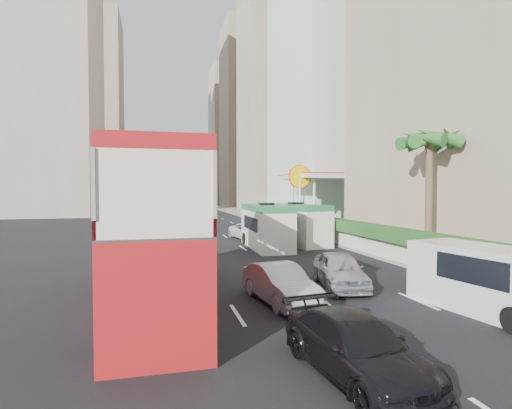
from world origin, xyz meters
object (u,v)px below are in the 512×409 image
object	(u,v)px
car_silver_lane_b	(340,287)
panel_van_far	(274,222)
van_asset	(249,239)
panel_van_near	(493,281)
car_silver_lane_a	(280,303)
car_black	(356,376)
shell_station	(321,202)
double_decker_bus	(157,229)
minibus_near	(266,227)
minibus_far	(296,224)
palm_tree	(429,200)

from	to	relation	value
car_silver_lane_b	panel_van_far	distance (m)	19.85
van_asset	panel_van_near	world-z (taller)	panel_van_near
panel_van_far	car_silver_lane_a	bearing A→B (deg)	-114.14
car_black	shell_station	bearing A→B (deg)	61.34
double_decker_bus	car_silver_lane_a	xyz separation A→B (m)	(4.09, -1.01, -2.53)
panel_van_near	shell_station	world-z (taller)	shell_station
van_asset	panel_van_near	xyz separation A→B (m)	(3.09, -20.57, 1.03)
car_silver_lane_a	minibus_near	distance (m)	13.13
minibus_near	shell_station	xyz separation A→B (m)	(8.86, 11.31, 1.31)
double_decker_bus	car_black	world-z (taller)	double_decker_bus
car_silver_lane_a	shell_station	xyz separation A→B (m)	(11.91, 24.01, 2.75)
van_asset	shell_station	distance (m)	11.19
car_silver_lane_b	shell_station	bearing A→B (deg)	80.08
minibus_far	van_asset	bearing A→B (deg)	117.28
car_black	minibus_far	distance (m)	20.72
palm_tree	panel_van_far	bearing A→B (deg)	102.68
car_silver_lane_b	van_asset	bearing A→B (deg)	101.63
car_silver_lane_a	shell_station	size ratio (longest dim) A/B	0.50
minibus_near	minibus_far	bearing A→B (deg)	32.35
car_silver_lane_b	shell_station	world-z (taller)	shell_station
car_silver_lane_a	minibus_far	xyz separation A→B (m)	(5.71, 14.28, 1.43)
minibus_near	panel_van_near	xyz separation A→B (m)	(3.06, -15.46, -0.41)
minibus_far	panel_van_near	bearing A→B (deg)	-98.94
car_black	shell_station	distance (m)	32.02
car_silver_lane_b	shell_station	distance (m)	24.36
minibus_near	car_black	bearing A→B (deg)	-98.25
minibus_near	panel_van_far	world-z (taller)	minibus_near
car_silver_lane_b	minibus_far	bearing A→B (deg)	89.65
van_asset	panel_van_near	distance (m)	20.83
car_silver_lane_b	panel_van_near	distance (m)	5.40
van_asset	minibus_far	xyz separation A→B (m)	(2.70, -3.52, 1.43)
car_black	palm_tree	bearing A→B (deg)	40.56
minibus_near	car_silver_lane_a	bearing A→B (deg)	-101.96
double_decker_bus	minibus_near	xyz separation A→B (m)	(7.14, 11.69, -1.09)
minibus_near	double_decker_bus	bearing A→B (deg)	-119.88
double_decker_bus	car_black	bearing A→B (deg)	-58.69
car_silver_lane_a	van_asset	world-z (taller)	car_silver_lane_a
palm_tree	shell_station	xyz separation A→B (m)	(2.20, 19.00, -0.63)
minibus_far	panel_van_far	size ratio (longest dim) A/B	1.26
van_asset	panel_van_far	world-z (taller)	panel_van_far
car_black	minibus_far	xyz separation A→B (m)	(5.81, 19.84, 1.43)
double_decker_bus	panel_van_near	size ratio (longest dim) A/B	2.14
car_silver_lane_b	palm_tree	bearing A→B (deg)	39.15
double_decker_bus	car_black	size ratio (longest dim) A/B	2.59
panel_van_near	minibus_near	bearing A→B (deg)	91.96
panel_van_far	shell_station	world-z (taller)	shell_station
car_silver_lane_b	panel_van_far	bearing A→B (deg)	92.71
car_silver_lane_b	van_asset	xyz separation A→B (m)	(0.03, 16.29, 0.00)
car_silver_lane_a	car_silver_lane_b	size ratio (longest dim) A/B	0.98
panel_van_far	car_black	bearing A→B (deg)	-111.11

